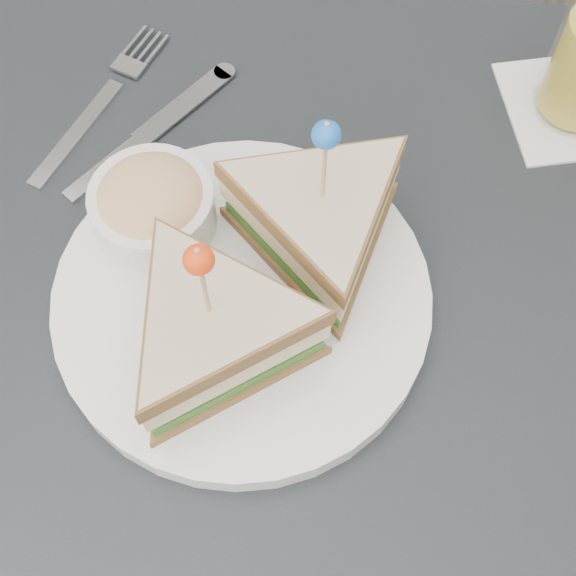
% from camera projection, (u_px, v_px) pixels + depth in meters
% --- Properties ---
extents(ground_plane, '(3.50, 3.50, 0.00)m').
position_uv_depth(ground_plane, '(281.00, 518.00, 1.30)').
color(ground_plane, '#3F3833').
extents(table, '(0.80, 0.80, 0.75)m').
position_uv_depth(table, '(275.00, 362.00, 0.71)').
color(table, black).
rests_on(table, ground).
extents(plate_meal, '(0.35, 0.35, 0.18)m').
position_uv_depth(plate_meal, '(250.00, 274.00, 0.61)').
color(plate_meal, white).
rests_on(plate_meal, table).
extents(cutlery_fork, '(0.08, 0.20, 0.01)m').
position_uv_depth(cutlery_fork, '(105.00, 97.00, 0.74)').
color(cutlery_fork, silver).
rests_on(cutlery_fork, table).
extents(cutlery_knife, '(0.12, 0.18, 0.01)m').
position_uv_depth(cutlery_knife, '(146.00, 135.00, 0.72)').
color(cutlery_knife, silver).
rests_on(cutlery_knife, table).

